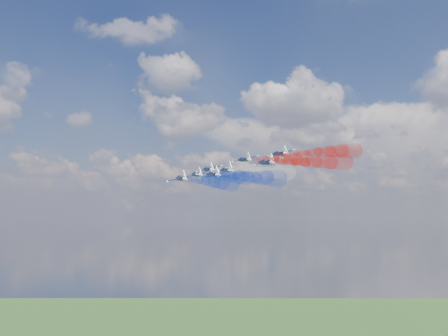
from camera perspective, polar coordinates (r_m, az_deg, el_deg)
The scene contains 16 objects.
jet_lead at distance 184.87m, azimuth -1.71°, elevation -0.15°, with size 9.78×12.23×3.26m, color black, non-canonical shape.
trail_lead at distance 162.25m, azimuth 1.00°, elevation -0.22°, with size 4.08×37.31×4.08m, color white, non-canonical shape.
jet_inner_left at distance 171.23m, azimuth -2.97°, elevation -0.72°, with size 9.78×12.23×3.26m, color black, non-canonical shape.
trail_inner_left at distance 148.44m, azimuth -0.20°, elevation -0.89°, with size 4.08×37.31×4.08m, color blue, non-canonical shape.
jet_inner_right at distance 177.09m, azimuth 2.23°, elevation 0.91°, with size 9.78×12.23×3.26m, color black, non-canonical shape.
trail_inner_right at distance 155.15m, azimuth 5.64°, elevation 0.98°, with size 4.08×37.31×4.08m, color red, non-canonical shape.
jet_outer_left at distance 159.84m, azimuth -4.66°, elevation -1.15°, with size 9.78×12.23×3.26m, color black, non-canonical shape.
trail_outer_left at distance 136.84m, azimuth -1.94°, elevation -1.41°, with size 4.08×37.31×4.08m, color blue, non-canonical shape.
jet_center_third at distance 165.78m, azimuth 0.28°, elevation -0.26°, with size 9.78×12.23×3.26m, color black, non-canonical shape.
trail_center_third at distance 143.51m, azimuth 3.66°, elevation -0.36°, with size 4.08×37.31×4.08m, color white, non-canonical shape.
jet_outer_right at distance 172.50m, azimuth 6.12°, elevation 1.55°, with size 9.78×12.23×3.26m, color black, non-canonical shape.
trail_outer_right at distance 151.34m, azimuth 10.18°, elevation 1.71°, with size 4.08×37.31×4.08m, color red, non-canonical shape.
jet_rear_left at distance 151.40m, azimuth -1.17°, elevation -0.75°, with size 9.78×12.23×3.26m, color black, non-canonical shape.
trail_rear_left at distance 128.91m, azimuth 2.34°, elevation -0.96°, with size 4.08×37.31×4.08m, color blue, non-canonical shape.
jet_rear_right at distance 159.09m, azimuth 4.64°, elevation 0.61°, with size 9.78×12.23×3.26m, color black, non-canonical shape.
trail_rear_right at distance 137.66m, azimuth 8.87°, elevation 0.63°, with size 4.08×37.31×4.08m, color red, non-canonical shape.
Camera 1 is at (112.83, -141.54, 150.47)m, focal length 42.07 mm.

